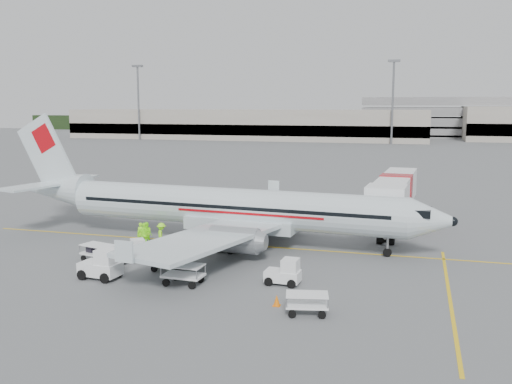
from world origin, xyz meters
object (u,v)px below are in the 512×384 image
at_px(aircraft, 231,181).
at_px(tug_fore, 283,271).
at_px(tug_mid, 100,263).
at_px(tug_aft, 131,251).
at_px(jet_bridge, 395,201).
at_px(belt_loader, 218,234).

height_order(aircraft, tug_fore, aircraft).
height_order(tug_mid, tug_aft, tug_mid).
bearing_deg(tug_fore, jet_bridge, 74.71).
distance_m(aircraft, tug_mid, 12.40).
bearing_deg(aircraft, tug_aft, -121.78).
bearing_deg(jet_bridge, tug_aft, -132.65).
bearing_deg(aircraft, belt_loader, -91.80).
relative_size(belt_loader, tug_mid, 1.84).
bearing_deg(tug_fore, aircraft, 127.09).
bearing_deg(tug_aft, tug_fore, -46.83).
xyz_separation_m(jet_bridge, tug_mid, (-16.69, -19.86, -1.35)).
bearing_deg(belt_loader, tug_mid, -115.78).
xyz_separation_m(aircraft, tug_mid, (-4.90, -10.73, -3.83)).
xyz_separation_m(tug_fore, tug_mid, (-10.97, -1.94, 0.16)).
relative_size(belt_loader, tug_fore, 2.22).
relative_size(aircraft, jet_bridge, 1.98).
height_order(belt_loader, tug_mid, belt_loader).
xyz_separation_m(aircraft, belt_loader, (-0.24, -2.39, -3.56)).
distance_m(belt_loader, tug_aft, 6.43).
relative_size(jet_bridge, belt_loader, 3.87).
bearing_deg(jet_bridge, tug_fore, -104.04).
height_order(aircraft, belt_loader, aircraft).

